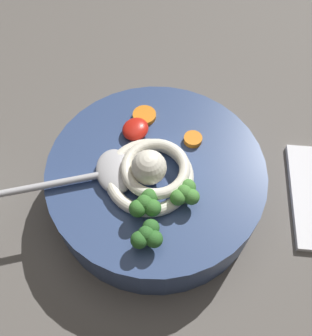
{
  "coord_description": "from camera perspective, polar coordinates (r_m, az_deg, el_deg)",
  "views": [
    {
      "loc": [
        -21.22,
        -15.15,
        47.42
      ],
      "look_at": [
        -0.96,
        -3.58,
        9.88
      ],
      "focal_mm": 40.5,
      "sensor_mm": 36.0,
      "label": 1
    }
  ],
  "objects": [
    {
      "name": "broccoli_floret_right",
      "position": [
        0.39,
        -1.27,
        -10.1
      ],
      "size": [
        3.53,
        3.03,
        2.79
      ],
      "color": "#7A9E60",
      "rests_on": "soup_bowl"
    },
    {
      "name": "soup_spoon",
      "position": [
        0.43,
        -7.7,
        -0.91
      ],
      "size": [
        14.11,
        14.99,
        1.6
      ],
      "rotation": [
        0.0,
        0.0,
        2.31
      ],
      "color": "#B7B7BC",
      "rests_on": "soup_bowl"
    },
    {
      "name": "table_slab",
      "position": [
        0.53,
        -2.86,
        -2.3
      ],
      "size": [
        116.09,
        116.09,
        3.34
      ],
      "primitive_type": "cube",
      "color": "#5B5651",
      "rests_on": "ground"
    },
    {
      "name": "soup_bowl",
      "position": [
        0.47,
        0.0,
        -2.04
      ],
      "size": [
        25.99,
        25.99,
        6.54
      ],
      "color": "#334775",
      "rests_on": "table_slab"
    },
    {
      "name": "chili_sauce_dollop",
      "position": [
        0.47,
        -3.12,
        5.88
      ],
      "size": [
        3.47,
        3.12,
        1.56
      ],
      "primitive_type": "ellipsoid",
      "color": "red",
      "rests_on": "soup_bowl"
    },
    {
      "name": "carrot_slice_rear",
      "position": [
        0.48,
        -1.76,
        7.9
      ],
      "size": [
        2.96,
        2.96,
        0.61
      ],
      "primitive_type": "cylinder",
      "color": "orange",
      "rests_on": "soup_bowl"
    },
    {
      "name": "noodle_pile",
      "position": [
        0.42,
        -0.78,
        -0.6
      ],
      "size": [
        11.15,
        10.93,
        4.48
      ],
      "color": "silver",
      "rests_on": "soup_bowl"
    },
    {
      "name": "carrot_slice_front",
      "position": [
        0.46,
        5.57,
        4.34
      ],
      "size": [
        2.23,
        2.23,
        0.73
      ],
      "primitive_type": "cylinder",
      "color": "orange",
      "rests_on": "soup_bowl"
    },
    {
      "name": "broccoli_floret_center",
      "position": [
        0.41,
        4.44,
        -3.87
      ],
      "size": [
        3.45,
        2.97,
        2.73
      ],
      "color": "#7A9E60",
      "rests_on": "soup_bowl"
    },
    {
      "name": "broccoli_floret_near_spoon",
      "position": [
        0.4,
        -1.52,
        -5.49
      ],
      "size": [
        3.67,
        3.16,
        2.9
      ],
      "color": "#7A9E60",
      "rests_on": "soup_bowl"
    }
  ]
}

